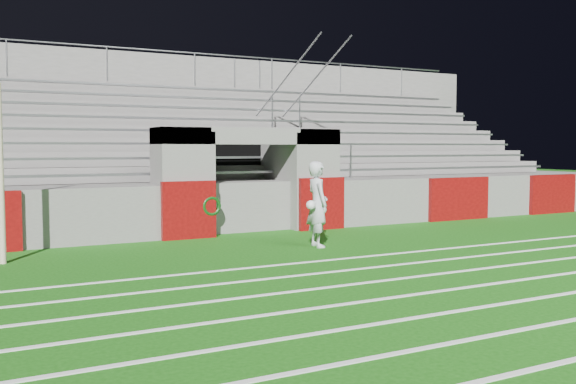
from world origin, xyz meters
TOP-DOWN VIEW (x-y plane):
  - ground at (0.00, 0.00)m, footprint 90.00×90.00m
  - field_post at (-5.87, 1.54)m, footprint 0.12×0.12m
  - field_markings at (0.00, -5.00)m, footprint 28.00×8.09m
  - stadium_structure at (0.00, 7.97)m, footprint 26.00×8.48m
  - goalkeeper_with_ball at (0.23, 0.53)m, footprint 0.62×0.72m
  - hose_coil at (-1.25, 2.93)m, footprint 0.50×0.14m

SIDE VIEW (x-z plane):
  - ground at x=0.00m, z-range 0.00..0.00m
  - field_markings at x=0.00m, z-range 0.00..0.01m
  - hose_coil at x=-1.25m, z-range 0.50..1.00m
  - goalkeeper_with_ball at x=0.23m, z-range 0.00..1.83m
  - stadium_structure at x=0.00m, z-range -1.22..4.20m
  - field_post at x=-5.87m, z-range 0.00..3.29m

